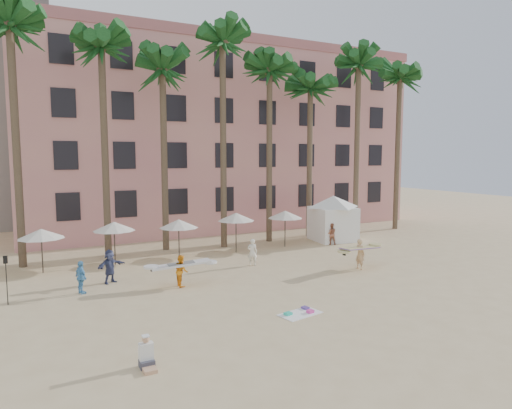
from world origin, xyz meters
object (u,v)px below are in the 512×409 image
object	(u,v)px
pink_hotel	(215,141)
carrier_white	(181,269)
cabana	(333,214)
carrier_yellow	(360,252)

from	to	relation	value
pink_hotel	carrier_white	size ratio (longest dim) A/B	11.47
pink_hotel	cabana	world-z (taller)	pink_hotel
carrier_white	cabana	bearing A→B (deg)	24.80
cabana	carrier_white	world-z (taller)	cabana
carrier_white	carrier_yellow	bearing A→B (deg)	-7.83
pink_hotel	cabana	bearing A→B (deg)	-70.78
carrier_white	pink_hotel	bearing A→B (deg)	63.41
cabana	carrier_yellow	world-z (taller)	cabana
cabana	carrier_white	size ratio (longest dim) A/B	1.64
pink_hotel	carrier_white	xyz separation A→B (m)	(-9.85, -19.67, -7.13)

